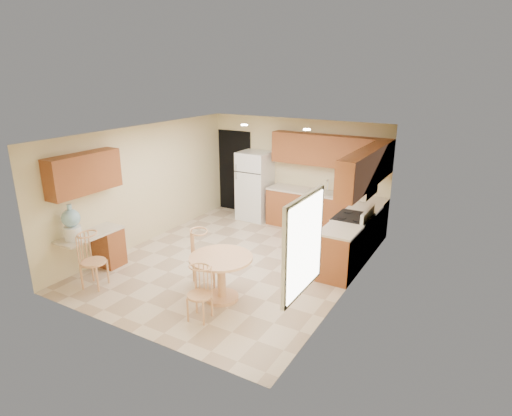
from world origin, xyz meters
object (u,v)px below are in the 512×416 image
Objects in this scene: chair_table_a at (199,254)px; chair_desk at (88,257)px; stove at (351,238)px; refrigerator at (255,186)px; chair_table_b at (196,291)px; water_crock at (72,224)px; dining_table at (221,272)px.

chair_table_a is 1.04× the size of chair_desk.
refrigerator is at bearing 157.01° from stove.
chair_table_b is 2.19m from chair_desk.
chair_table_b is at bearing -0.14° from water_crock.
chair_table_a is at bearing -64.33° from chair_table_b.
stove is at bearing 39.36° from water_crock.
stove is 1.13× the size of chair_desk.
chair_table_b is at bearing 76.74° from chair_desk.
dining_table is at bearing -118.22° from stove.
dining_table is 1.21× the size of chair_table_b.
chair_table_b is 2.69m from water_crock.
chair_table_b is at bearing -9.50° from chair_table_a.
water_crock is (-3.92, -3.22, 0.59)m from stove.
dining_table is 1.58× the size of water_crock.
chair_table_b is at bearing -86.08° from dining_table.
chair_table_a is (-1.89, -2.34, 0.14)m from stove.
chair_table_b is 1.31× the size of water_crock.
stove is 3.01m from chair_table_a.
refrigerator reaches higher than chair_desk.
chair_table_b is (-1.29, -3.23, 0.04)m from stove.
water_crock is at bearing -8.61° from chair_table_b.
chair_desk is 0.66m from water_crock.
chair_table_b is (0.05, -0.73, 0.02)m from dining_table.
dining_table is at bearing 95.37° from chair_desk.
stove is at bearing 61.78° from dining_table.
refrigerator is 1.66× the size of dining_table.
stove reaches higher than dining_table.
dining_table is at bearing -67.54° from refrigerator.
stove is at bearing 97.45° from chair_table_a.
chair_table_a is 1.19× the size of chair_table_b.
refrigerator reaches higher than water_crock.
stove is 4.81m from chair_desk.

